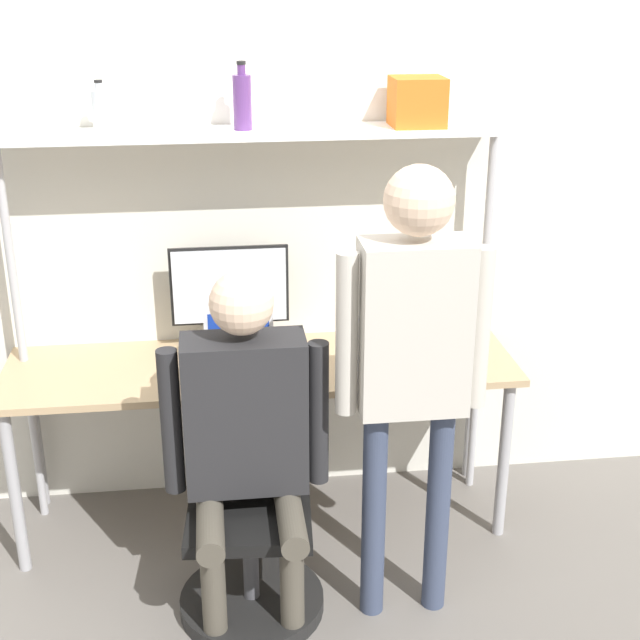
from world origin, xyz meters
name	(u,v)px	position (x,y,z in m)	size (l,w,h in m)	color
ground_plane	(270,561)	(0.00, 0.00, 0.00)	(12.00, 12.00, 0.00)	slate
wall_back	(253,210)	(0.00, 0.66, 1.35)	(8.00, 0.06, 2.70)	silver
desk	(261,379)	(0.00, 0.33, 0.70)	(2.15, 0.61, 0.77)	tan
shelf_unit	(254,183)	(0.00, 0.48, 1.51)	(2.05, 0.28, 1.73)	white
monitor	(230,292)	(-0.12, 0.50, 1.04)	(0.51, 0.18, 0.47)	black
laptop	(240,357)	(-0.09, 0.24, 0.84)	(0.29, 0.26, 0.26)	#BCBCC1
cell_phone	(295,378)	(0.13, 0.15, 0.78)	(0.07, 0.15, 0.01)	silver
office_chair	(251,543)	(-0.09, -0.24, 0.27)	(0.56, 0.56, 0.91)	black
person_seated	(246,425)	(-0.09, -0.29, 0.81)	(0.61, 0.47, 1.38)	#4C473D
person_standing	(413,343)	(0.49, -0.35, 1.12)	(0.54, 0.24, 1.75)	#38425B
bottle_clear	(101,111)	(-0.59, 0.48, 1.82)	(0.06, 0.06, 0.20)	silver
bottle_purple	(242,101)	(-0.04, 0.48, 1.84)	(0.07, 0.07, 0.27)	#593372
storage_box	(417,102)	(0.67, 0.48, 1.83)	(0.21, 0.20, 0.20)	#D1661E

